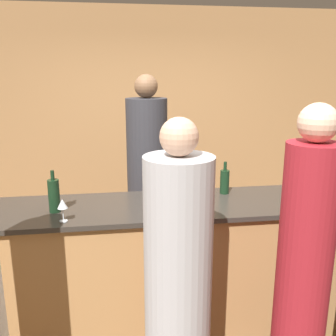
# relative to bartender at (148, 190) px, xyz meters

# --- Properties ---
(ground_plane) EXTENTS (14.00, 14.00, 0.00)m
(ground_plane) POSITION_rel_bartender_xyz_m (0.16, -0.79, -0.94)
(ground_plane) COLOR #4C3823
(back_wall) EXTENTS (8.00, 0.06, 2.80)m
(back_wall) POSITION_rel_bartender_xyz_m (0.16, 1.31, 0.46)
(back_wall) COLOR #A37547
(back_wall) RESTS_ON ground_plane
(bar_counter) EXTENTS (2.80, 0.68, 1.07)m
(bar_counter) POSITION_rel_bartender_xyz_m (0.16, -0.79, -0.40)
(bar_counter) COLOR #B27F4C
(bar_counter) RESTS_ON ground_plane
(bartender) EXTENTS (0.38, 0.38, 2.01)m
(bartender) POSITION_rel_bartender_xyz_m (0.00, 0.00, 0.00)
(bartender) COLOR #2D2D33
(bartender) RESTS_ON ground_plane
(guest_0) EXTENTS (0.31, 0.31, 1.87)m
(guest_0) POSITION_rel_bartender_xyz_m (0.75, -1.60, -0.05)
(guest_0) COLOR maroon
(guest_0) RESTS_ON ground_plane
(guest_1) EXTENTS (0.39, 0.39, 1.80)m
(guest_1) POSITION_rel_bartender_xyz_m (0.04, -1.49, -0.11)
(guest_1) COLOR #B2B2B7
(guest_1) RESTS_ON ground_plane
(wine_bottle_0) EXTENTS (0.07, 0.07, 0.26)m
(wine_bottle_0) POSITION_rel_bartender_xyz_m (0.57, -0.60, 0.24)
(wine_bottle_0) COLOR black
(wine_bottle_0) RESTS_ON bar_counter
(wine_bottle_1) EXTENTS (0.08, 0.08, 0.30)m
(wine_bottle_1) POSITION_rel_bartender_xyz_m (-0.73, -0.84, 0.26)
(wine_bottle_1) COLOR black
(wine_bottle_1) RESTS_ON bar_counter
(ice_bucket) EXTENTS (0.19, 0.19, 0.20)m
(ice_bucket) POSITION_rel_bartender_xyz_m (1.37, -0.56, 0.24)
(ice_bucket) COLOR #9E9993
(ice_bucket) RESTS_ON bar_counter
(wine_glass_0) EXTENTS (0.07, 0.07, 0.18)m
(wine_glass_0) POSITION_rel_bartender_xyz_m (1.06, -0.89, 0.27)
(wine_glass_0) COLOR silver
(wine_glass_0) RESTS_ON bar_counter
(wine_glass_1) EXTENTS (0.07, 0.07, 0.15)m
(wine_glass_1) POSITION_rel_bartender_xyz_m (-0.64, -1.03, 0.25)
(wine_glass_1) COLOR silver
(wine_glass_1) RESTS_ON bar_counter
(wine_glass_2) EXTENTS (0.07, 0.07, 0.18)m
(wine_glass_2) POSITION_rel_bartender_xyz_m (0.18, -0.90, 0.28)
(wine_glass_2) COLOR silver
(wine_glass_2) RESTS_ON bar_counter
(wine_glass_3) EXTENTS (0.07, 0.07, 0.16)m
(wine_glass_3) POSITION_rel_bartender_xyz_m (0.01, -1.06, 0.26)
(wine_glass_3) COLOR silver
(wine_glass_3) RESTS_ON bar_counter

